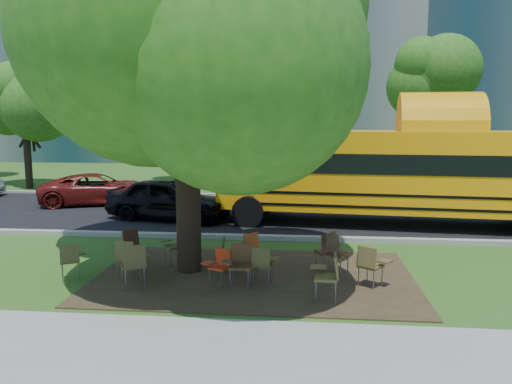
# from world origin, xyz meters

# --- Properties ---
(ground) EXTENTS (160.00, 160.00, 0.00)m
(ground) POSITION_xyz_m (0.00, 0.00, 0.00)
(ground) COLOR #32571B
(ground) RESTS_ON ground
(sidewalk) EXTENTS (60.00, 4.00, 0.04)m
(sidewalk) POSITION_xyz_m (0.00, -5.00, 0.02)
(sidewalk) COLOR gray
(sidewalk) RESTS_ON ground
(dirt_patch) EXTENTS (7.00, 4.50, 0.03)m
(dirt_patch) POSITION_xyz_m (1.00, -0.50, 0.01)
(dirt_patch) COLOR #382819
(dirt_patch) RESTS_ON ground
(asphalt_road) EXTENTS (80.00, 8.00, 0.04)m
(asphalt_road) POSITION_xyz_m (0.00, 7.00, 0.02)
(asphalt_road) COLOR black
(asphalt_road) RESTS_ON ground
(kerb_near) EXTENTS (80.00, 0.25, 0.14)m
(kerb_near) POSITION_xyz_m (0.00, 3.00, 0.07)
(kerb_near) COLOR gray
(kerb_near) RESTS_ON ground
(kerb_far) EXTENTS (80.00, 0.25, 0.14)m
(kerb_far) POSITION_xyz_m (0.00, 11.10, 0.07)
(kerb_far) COLOR gray
(kerb_far) RESTS_ON ground
(building_main) EXTENTS (38.00, 16.00, 22.00)m
(building_main) POSITION_xyz_m (-8.00, 36.00, 11.00)
(building_main) COLOR slate
(building_main) RESTS_ON ground
(bg_tree_0) EXTENTS (5.20, 5.20, 7.18)m
(bg_tree_0) POSITION_xyz_m (-12.00, 13.00, 4.57)
(bg_tree_0) COLOR black
(bg_tree_0) RESTS_ON ground
(bg_tree_2) EXTENTS (4.80, 4.80, 6.62)m
(bg_tree_2) POSITION_xyz_m (-5.00, 16.00, 4.21)
(bg_tree_2) COLOR black
(bg_tree_2) RESTS_ON ground
(bg_tree_3) EXTENTS (5.60, 5.60, 7.84)m
(bg_tree_3) POSITION_xyz_m (8.00, 14.00, 5.03)
(bg_tree_3) COLOR black
(bg_tree_3) RESTS_ON ground
(main_tree) EXTENTS (7.20, 7.20, 9.06)m
(main_tree) POSITION_xyz_m (-0.54, -0.22, 5.45)
(main_tree) COLOR black
(main_tree) RESTS_ON ground
(school_bus) EXTENTS (12.99, 4.07, 3.13)m
(school_bus) POSITION_xyz_m (6.20, 5.30, 1.81)
(school_bus) COLOR #F89C07
(school_bus) RESTS_ON ground
(chair_0) EXTENTS (0.57, 0.67, 0.84)m
(chair_0) POSITION_xyz_m (-2.95, -1.12, 0.52)
(chair_0) COLOR #4A4620
(chair_0) RESTS_ON ground
(chair_1) EXTENTS (0.57, 0.51, 0.87)m
(chair_1) POSITION_xyz_m (-1.75, -0.90, 0.54)
(chair_1) COLOR brown
(chair_1) RESTS_ON ground
(chair_2) EXTENTS (0.65, 0.80, 0.97)m
(chair_2) POSITION_xyz_m (-1.36, -1.57, 0.60)
(chair_2) COLOR #4C4321
(chair_2) RESTS_ON ground
(chair_3) EXTENTS (0.62, 0.49, 0.77)m
(chair_3) POSITION_xyz_m (0.33, -1.11, 0.48)
(chair_3) COLOR red
(chair_3) RESTS_ON ground
(chair_4) EXTENTS (0.59, 0.50, 0.84)m
(chair_4) POSITION_xyz_m (1.24, -1.07, 0.52)
(chair_4) COLOR #4A4720
(chair_4) RESTS_ON ground
(chair_5) EXTENTS (0.61, 0.55, 0.94)m
(chair_5) POSITION_xyz_m (0.77, -1.28, 0.58)
(chair_5) COLOR #4B321A
(chair_5) RESTS_ON ground
(chair_6) EXTENTS (0.55, 0.64, 0.94)m
(chair_6) POSITION_xyz_m (2.58, -1.89, 0.58)
(chair_6) COLOR brown
(chair_6) RESTS_ON ground
(chair_7) EXTENTS (0.77, 0.61, 0.90)m
(chair_7) POSITION_xyz_m (3.47, -1.03, 0.56)
(chair_7) COLOR brown
(chair_7) RESTS_ON ground
(chair_8) EXTENTS (0.60, 0.76, 0.89)m
(chair_8) POSITION_xyz_m (-2.13, 0.21, 0.55)
(chair_8) COLOR #3D2515
(chair_8) RESTS_ON ground
(chair_9) EXTENTS (0.76, 0.60, 0.89)m
(chair_9) POSITION_xyz_m (-0.98, 0.28, 0.55)
(chair_9) COLOR brown
(chair_9) RESTS_ON ground
(chair_10) EXTENTS (0.54, 0.53, 0.79)m
(chair_10) POSITION_xyz_m (0.34, 0.00, 0.49)
(chair_10) COLOR #4C4321
(chair_10) RESTS_ON ground
(chair_11) EXTENTS (0.63, 0.80, 0.93)m
(chair_11) POSITION_xyz_m (0.82, -0.13, 0.58)
(chair_11) COLOR #A84511
(chair_11) RESTS_ON ground
(chair_12) EXTENTS (0.63, 0.80, 0.95)m
(chair_12) POSITION_xyz_m (2.77, -0.14, 0.59)
(chair_12) COLOR #422917
(chair_12) RESTS_ON ground
(chair_13) EXTENTS (0.62, 0.72, 0.91)m
(chair_13) POSITION_xyz_m (2.66, 0.01, 0.56)
(chair_13) COLOR #462C19
(chair_13) RESTS_ON ground
(black_car) EXTENTS (4.65, 2.71, 1.49)m
(black_car) POSITION_xyz_m (-2.61, 5.56, 0.74)
(black_car) COLOR black
(black_car) RESTS_ON ground
(bg_car_red) EXTENTS (5.09, 3.53, 1.29)m
(bg_car_red) POSITION_xyz_m (-6.40, 8.50, 0.65)
(bg_car_red) COLOR maroon
(bg_car_red) RESTS_ON ground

